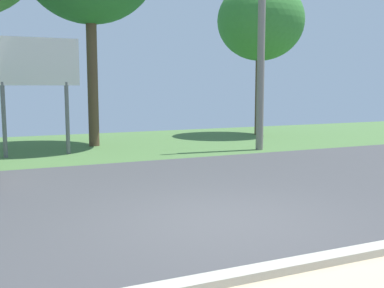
{
  "coord_description": "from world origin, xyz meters",
  "views": [
    {
      "loc": [
        -3.24,
        -6.13,
        2.1
      ],
      "look_at": [
        -0.06,
        1.0,
        1.1
      ],
      "focal_mm": 42.97,
      "sensor_mm": 36.0,
      "label": 1
    }
  ],
  "objects": [
    {
      "name": "ground_plane",
      "position": [
        0.0,
        2.95,
        -0.05
      ],
      "size": [
        40.0,
        22.0,
        0.2
      ],
      "color": "#424244"
    },
    {
      "name": "tree_center_back",
      "position": [
        7.39,
        10.68,
        4.75
      ],
      "size": [
        3.63,
        3.63,
        6.43
      ],
      "color": "brown",
      "rests_on": "ground_plane"
    },
    {
      "name": "utility_pole",
      "position": [
        4.87,
        6.64,
        3.57
      ],
      "size": [
        1.8,
        0.24,
        6.8
      ],
      "color": "gray",
      "rests_on": "ground_plane"
    },
    {
      "name": "roadside_billboard",
      "position": [
        -1.92,
        8.25,
        2.55
      ],
      "size": [
        2.6,
        0.12,
        3.5
      ],
      "color": "slate",
      "rests_on": "ground_plane"
    }
  ]
}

